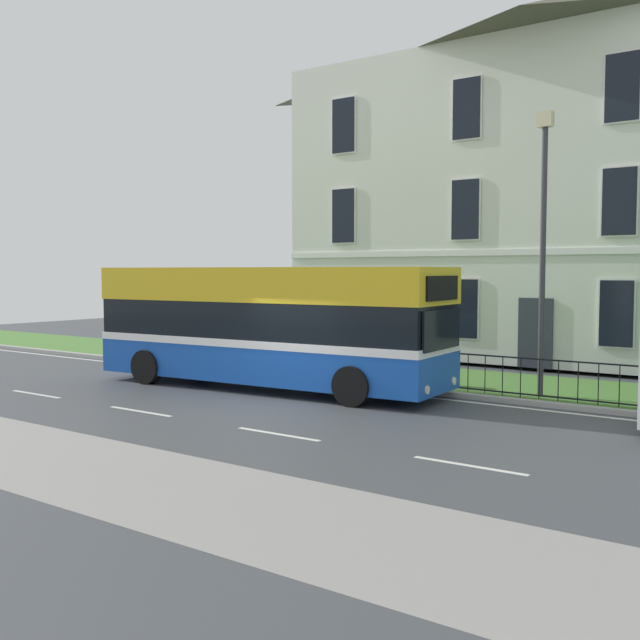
# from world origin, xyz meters

# --- Properties ---
(ground_plane) EXTENTS (60.00, 56.00, 0.18)m
(ground_plane) POSITION_xyz_m (0.00, 0.77, -0.02)
(ground_plane) COLOR #3F4247
(georgian_townhouse) EXTENTS (19.72, 8.49, 12.76)m
(georgian_townhouse) POSITION_xyz_m (2.91, 14.05, 6.53)
(georgian_townhouse) COLOR silver
(georgian_townhouse) RESTS_ON ground_plane
(iron_verge_railing) EXTENTS (18.74, 0.04, 0.97)m
(iron_verge_railing) POSITION_xyz_m (2.91, 4.40, 0.62)
(iron_verge_railing) COLOR black
(iron_verge_railing) RESTS_ON ground_plane
(single_decker_bus) EXTENTS (10.21, 3.21, 3.26)m
(single_decker_bus) POSITION_xyz_m (-1.83, 2.49, 1.71)
(single_decker_bus) COLOR #174DB6
(single_decker_bus) RESTS_ON ground_plane
(street_lamp_post) EXTENTS (0.36, 0.24, 6.85)m
(street_lamp_post) POSITION_xyz_m (4.80, 4.97, 4.04)
(street_lamp_post) COLOR #333338
(street_lamp_post) RESTS_ON ground_plane
(litter_bin) EXTENTS (0.45, 0.45, 1.16)m
(litter_bin) POSITION_xyz_m (1.27, 4.84, 0.70)
(litter_bin) COLOR #4C4742
(litter_bin) RESTS_ON ground_plane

